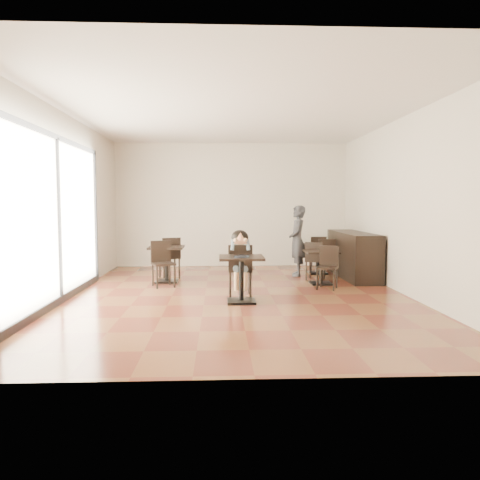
{
  "coord_description": "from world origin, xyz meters",
  "views": [
    {
      "loc": [
        -0.33,
        -8.23,
        1.63
      ],
      "look_at": [
        0.03,
        -0.09,
        1.0
      ],
      "focal_mm": 35.0,
      "sensor_mm": 36.0,
      "label": 1
    }
  ],
  "objects": [
    {
      "name": "cafe_table_left",
      "position": [
        -1.43,
        1.48,
        0.38
      ],
      "size": [
        0.92,
        0.92,
        0.75
      ],
      "primitive_type": null,
      "rotation": [
        0.0,
        0.0,
        0.38
      ],
      "color": "black",
      "rests_on": "floor"
    },
    {
      "name": "wall_right",
      "position": [
        3.0,
        0.0,
        1.6
      ],
      "size": [
        0.01,
        8.0,
        3.2
      ],
      "primitive_type": "cube",
      "color": "beige",
      "rests_on": "floor"
    },
    {
      "name": "wall_back",
      "position": [
        0.0,
        4.0,
        1.6
      ],
      "size": [
        6.0,
        0.01,
        3.2
      ],
      "primitive_type": "cube",
      "color": "beige",
      "rests_on": "floor"
    },
    {
      "name": "chair_left_a",
      "position": [
        -1.43,
        2.03,
        0.45
      ],
      "size": [
        0.53,
        0.53,
        0.9
      ],
      "primitive_type": null,
      "rotation": [
        0.0,
        0.0,
        3.52
      ],
      "color": "black",
      "rests_on": "floor"
    },
    {
      "name": "child_chair",
      "position": [
        0.03,
        -0.04,
        0.46
      ],
      "size": [
        0.42,
        0.42,
        0.93
      ],
      "primitive_type": null,
      "rotation": [
        0.0,
        0.0,
        3.14
      ],
      "color": "black",
      "rests_on": "floor"
    },
    {
      "name": "child",
      "position": [
        0.03,
        -0.04,
        0.58
      ],
      "size": [
        0.42,
        0.58,
        1.16
      ],
      "primitive_type": null,
      "color": "slate",
      "rests_on": "child_chair"
    },
    {
      "name": "child_table",
      "position": [
        0.03,
        -0.59,
        0.38
      ],
      "size": [
        0.73,
        0.73,
        0.77
      ],
      "primitive_type": null,
      "color": "black",
      "rests_on": "floor"
    },
    {
      "name": "adult_patron",
      "position": [
        1.44,
        2.25,
        0.8
      ],
      "size": [
        0.43,
        0.61,
        1.59
      ],
      "primitive_type": "imported",
      "rotation": [
        0.0,
        0.0,
        -1.66
      ],
      "color": "#313236",
      "rests_on": "floor"
    },
    {
      "name": "pizza_slice",
      "position": [
        0.03,
        -0.23,
        1.01
      ],
      "size": [
        0.27,
        0.21,
        0.06
      ],
      "primitive_type": null,
      "color": "#F2C38D",
      "rests_on": "child"
    },
    {
      "name": "plate",
      "position": [
        0.03,
        -0.69,
        0.78
      ],
      "size": [
        0.26,
        0.26,
        0.02
      ],
      "primitive_type": "cylinder",
      "color": "black",
      "rests_on": "child_table"
    },
    {
      "name": "storefront_window",
      "position": [
        -2.97,
        -0.5,
        1.4
      ],
      "size": [
        0.04,
        4.5,
        2.6
      ],
      "primitive_type": "cube",
      "color": "white",
      "rests_on": "floor"
    },
    {
      "name": "chair_back_b",
      "position": [
        2.09,
        2.0,
        0.42
      ],
      "size": [
        0.41,
        0.41,
        0.84
      ],
      "primitive_type": null,
      "rotation": [
        0.0,
        0.0,
        -0.09
      ],
      "color": "black",
      "rests_on": "floor"
    },
    {
      "name": "wall_left",
      "position": [
        -3.0,
        0.0,
        1.6
      ],
      "size": [
        0.01,
        8.0,
        3.2
      ],
      "primitive_type": "cube",
      "color": "beige",
      "rests_on": "floor"
    },
    {
      "name": "cafe_table_back",
      "position": [
        1.97,
        2.55,
        0.35
      ],
      "size": [
        0.71,
        0.71,
        0.7
      ],
      "primitive_type": null,
      "rotation": [
        0.0,
        0.0,
        -0.09
      ],
      "color": "black",
      "rests_on": "floor"
    },
    {
      "name": "chair_back_a",
      "position": [
        2.09,
        3.1,
        0.42
      ],
      "size": [
        0.41,
        0.41,
        0.84
      ],
      "primitive_type": null,
      "rotation": [
        0.0,
        0.0,
        3.05
      ],
      "color": "black",
      "rests_on": "floor"
    },
    {
      "name": "floor",
      "position": [
        0.0,
        0.0,
        0.0
      ],
      "size": [
        6.0,
        8.0,
        0.01
      ],
      "primitive_type": "cube",
      "color": "brown",
      "rests_on": "ground"
    },
    {
      "name": "chair_left_b",
      "position": [
        -1.43,
        0.93,
        0.45
      ],
      "size": [
        0.53,
        0.53,
        0.9
      ],
      "primitive_type": null,
      "rotation": [
        0.0,
        0.0,
        0.38
      ],
      "color": "black",
      "rests_on": "floor"
    },
    {
      "name": "wall_front",
      "position": [
        0.0,
        -4.0,
        1.6
      ],
      "size": [
        6.0,
        0.01,
        3.2
      ],
      "primitive_type": "cube",
      "color": "beige",
      "rests_on": "floor"
    },
    {
      "name": "ceiling",
      "position": [
        0.0,
        0.0,
        3.2
      ],
      "size": [
        6.0,
        8.0,
        0.01
      ],
      "primitive_type": "cube",
      "color": "silver",
      "rests_on": "floor"
    },
    {
      "name": "chair_mid_b",
      "position": [
        1.73,
        0.55,
        0.41
      ],
      "size": [
        0.49,
        0.49,
        0.82
      ],
      "primitive_type": null,
      "rotation": [
        0.0,
        0.0,
        -0.43
      ],
      "color": "black",
      "rests_on": "floor"
    },
    {
      "name": "chair_mid_a",
      "position": [
        1.73,
        1.65,
        0.41
      ],
      "size": [
        0.49,
        0.49,
        0.82
      ],
      "primitive_type": null,
      "rotation": [
        0.0,
        0.0,
        2.71
      ],
      "color": "black",
      "rests_on": "floor"
    },
    {
      "name": "service_counter",
      "position": [
        2.65,
        2.0,
        0.5
      ],
      "size": [
        0.6,
        2.4,
        1.0
      ],
      "primitive_type": "cube",
      "color": "black",
      "rests_on": "floor"
    },
    {
      "name": "cafe_table_mid",
      "position": [
        1.73,
        1.1,
        0.34
      ],
      "size": [
        0.86,
        0.86,
        0.68
      ],
      "primitive_type": null,
      "rotation": [
        0.0,
        0.0,
        -0.43
      ],
      "color": "black",
      "rests_on": "floor"
    }
  ]
}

